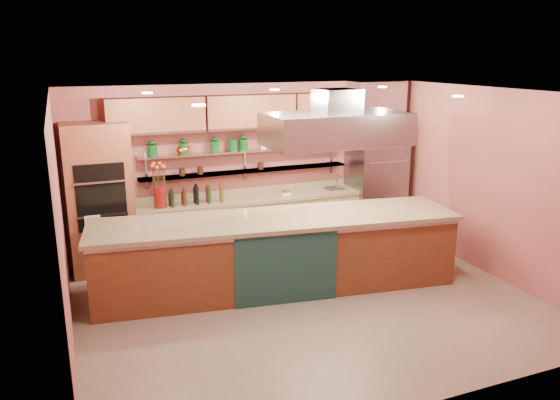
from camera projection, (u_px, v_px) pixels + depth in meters
name	position (u px, v px, depth m)	size (l,w,h in m)	color
floor	(307.00, 301.00, 7.46)	(6.00, 5.00, 0.02)	gray
ceiling	(310.00, 93.00, 6.73)	(6.00, 5.00, 0.02)	black
wall_back	(247.00, 167.00, 9.33)	(6.00, 0.04, 2.80)	#B05753
wall_front	(427.00, 270.00, 4.85)	(6.00, 0.04, 2.80)	#B05753
wall_left	(61.00, 229.00, 6.01)	(0.04, 5.00, 2.80)	#B05753
wall_right	(490.00, 182.00, 8.18)	(0.04, 5.00, 2.80)	#B05753
oven_stack	(100.00, 199.00, 8.22)	(0.95, 0.64, 2.30)	#985337
refrigerator	(376.00, 179.00, 9.95)	(0.95, 0.72, 2.10)	slate
back_counter	(251.00, 224.00, 9.29)	(3.84, 0.64, 0.93)	tan
wall_shelf_lower	(247.00, 171.00, 9.21)	(3.60, 0.26, 0.03)	#A5A6AC
wall_shelf_upper	(246.00, 151.00, 9.12)	(3.60, 0.26, 0.03)	#A5A6AC
upper_cabinets	(250.00, 112.00, 8.92)	(4.60, 0.36, 0.55)	#985337
range_hood	(336.00, 129.00, 7.64)	(2.00, 1.00, 0.45)	#A5A6AC
ceiling_downlights	(303.00, 94.00, 6.92)	(4.00, 2.80, 0.02)	#FFE5A5
island	(277.00, 253.00, 7.76)	(5.04, 1.10, 1.05)	brown
flower_vase	(160.00, 197.00, 8.53)	(0.19, 0.19, 0.33)	maroon
oil_bottle_cluster	(196.00, 195.00, 8.74)	(0.92, 0.26, 0.30)	black
kitchen_scale	(286.00, 192.00, 9.33)	(0.15, 0.11, 0.08)	white
bar_faucet	(337.00, 182.00, 9.78)	(0.03, 0.03, 0.24)	white
copper_kettle	(181.00, 150.00, 8.70)	(0.17, 0.17, 0.13)	orange
green_canister	(233.00, 145.00, 9.01)	(0.16, 0.16, 0.19)	#0E4418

